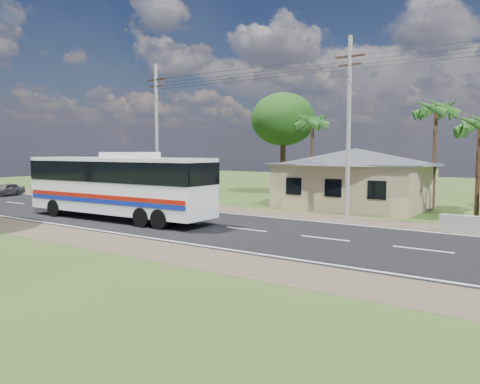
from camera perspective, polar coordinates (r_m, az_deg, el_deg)
The scene contains 10 objects.
ground at distance 25.02m, azimuth 0.84°, elevation -4.62°, with size 120.00×120.00×0.00m, color #314819.
road at distance 25.02m, azimuth 0.84°, elevation -4.60°, with size 120.00×16.00×0.03m.
house at distance 35.86m, azimuth 13.86°, elevation 2.39°, with size 12.40×10.00×5.00m.
utility_poles at distance 29.20m, azimuth 12.49°, elevation 8.00°, with size 32.80×2.22×11.00m.
palm_near at distance 31.81m, azimuth 27.23°, elevation 7.20°, with size 2.80×2.80×6.70m.
palm_mid at distance 36.93m, azimuth 22.79°, elevation 9.24°, with size 2.80×2.80×8.20m.
palm_far at distance 40.65m, azimuth 8.85°, elevation 8.46°, with size 2.80×2.80×7.70m.
tree_behind_house at distance 44.30m, azimuth 5.28°, elevation 8.78°, with size 6.00×6.00×9.61m.
coach_bus at distance 29.30m, azimuth -14.73°, elevation 1.27°, with size 13.37×3.19×4.13m.
small_car at distance 48.82m, azimuth -26.64°, elevation 0.26°, with size 1.41×3.51×1.20m, color #303033.
Camera 1 is at (13.73, -20.49, 4.18)m, focal length 35.00 mm.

